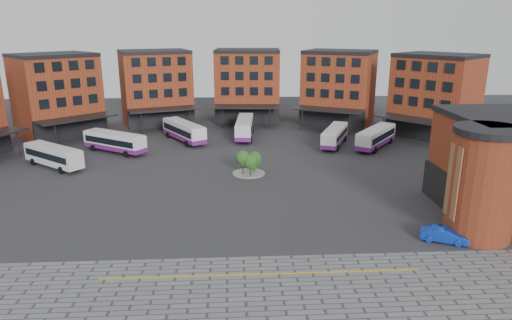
{
  "coord_description": "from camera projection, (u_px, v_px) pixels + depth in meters",
  "views": [
    {
      "loc": [
        -0.26,
        -46.65,
        19.45
      ],
      "look_at": [
        2.6,
        5.06,
        4.0
      ],
      "focal_mm": 32.0,
      "sensor_mm": 36.0,
      "label": 1
    }
  ],
  "objects": [
    {
      "name": "bus_e",
      "position": [
        335.0,
        136.0,
        75.92
      ],
      "size": [
        6.6,
        10.88,
        3.04
      ],
      "rotation": [
        0.0,
        0.0,
        -0.41
      ],
      "color": "silver",
      "rests_on": "ground"
    },
    {
      "name": "bus_d",
      "position": [
        245.0,
        127.0,
        81.31
      ],
      "size": [
        3.73,
        12.06,
        3.35
      ],
      "rotation": [
        0.0,
        0.0,
        -0.08
      ],
      "color": "silver",
      "rests_on": "ground"
    },
    {
      "name": "main_building",
      "position": [
        206.0,
        93.0,
        84.48
      ],
      "size": [
        94.14,
        42.48,
        14.6
      ],
      "color": "maroon",
      "rests_on": "ground"
    },
    {
      "name": "bus_b",
      "position": [
        115.0,
        142.0,
        71.69
      ],
      "size": [
        10.84,
        8.31,
        3.17
      ],
      "rotation": [
        0.0,
        0.0,
        0.99
      ],
      "color": "white",
      "rests_on": "ground"
    },
    {
      "name": "yellow_line",
      "position": [
        262.0,
        274.0,
        36.91
      ],
      "size": [
        26.0,
        0.15,
        0.02
      ],
      "primitive_type": "cube",
      "color": "gold",
      "rests_on": "paving_zone"
    },
    {
      "name": "bus_a",
      "position": [
        53.0,
        155.0,
        64.15
      ],
      "size": [
        9.97,
        8.58,
        3.04
      ],
      "rotation": [
        0.0,
        0.0,
        0.9
      ],
      "color": "silver",
      "rests_on": "ground"
    },
    {
      "name": "east_building",
      "position": [
        511.0,
        166.0,
        47.29
      ],
      "size": [
        17.4,
        15.4,
        10.6
      ],
      "color": "maroon",
      "rests_on": "ground"
    },
    {
      "name": "bus_c",
      "position": [
        184.0,
        131.0,
        78.52
      ],
      "size": [
        8.4,
        11.51,
        3.32
      ],
      "rotation": [
        0.0,
        0.0,
        0.54
      ],
      "color": "white",
      "rests_on": "ground"
    },
    {
      "name": "ground",
      "position": [
        235.0,
        208.0,
        50.21
      ],
      "size": [
        160.0,
        160.0,
        0.0
      ],
      "primitive_type": "plane",
      "color": "#28282B",
      "rests_on": "ground"
    },
    {
      "name": "tree_island",
      "position": [
        250.0,
        161.0,
        60.93
      ],
      "size": [
        4.4,
        4.4,
        3.43
      ],
      "color": "gray",
      "rests_on": "ground"
    },
    {
      "name": "blue_car",
      "position": [
        444.0,
        235.0,
        42.29
      ],
      "size": [
        4.51,
        3.06,
        1.41
      ],
      "primitive_type": "imported",
      "rotation": [
        0.0,
        0.0,
        1.16
      ],
      "color": "#0E33B8",
      "rests_on": "ground"
    },
    {
      "name": "bus_f",
      "position": [
        376.0,
        137.0,
        74.57
      ],
      "size": [
        9.09,
        10.7,
        3.23
      ],
      "rotation": [
        0.0,
        0.0,
        -0.66
      ],
      "color": "silver",
      "rests_on": "ground"
    }
  ]
}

